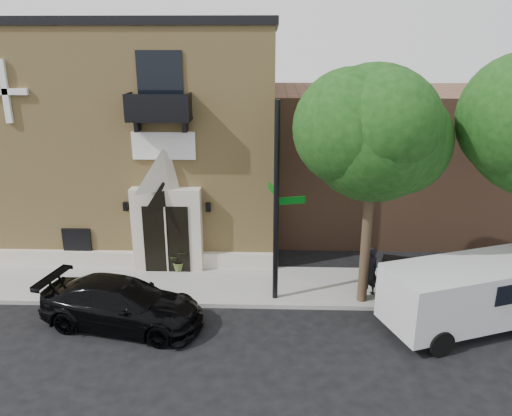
{
  "coord_description": "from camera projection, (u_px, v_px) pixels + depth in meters",
  "views": [
    {
      "loc": [
        2.92,
        -14.72,
        8.41
      ],
      "look_at": [
        2.37,
        2.0,
        2.88
      ],
      "focal_mm": 35.0,
      "sensor_mm": 36.0,
      "label": 1
    }
  ],
  "objects": [
    {
      "name": "church",
      "position": [
        144.0,
        130.0,
        22.88
      ],
      "size": [
        12.2,
        11.01,
        9.3
      ],
      "color": "tan",
      "rests_on": "ground"
    },
    {
      "name": "ground",
      "position": [
        183.0,
        308.0,
        16.7
      ],
      "size": [
        120.0,
        120.0,
        0.0
      ],
      "primitive_type": "plane",
      "color": "black",
      "rests_on": "ground"
    },
    {
      "name": "sidewalk",
      "position": [
        218.0,
        285.0,
        18.07
      ],
      "size": [
        42.0,
        3.0,
        0.15
      ],
      "primitive_type": "cube",
      "color": "gray",
      "rests_on": "ground"
    },
    {
      "name": "dumpster",
      "position": [
        408.0,
        280.0,
        16.97
      ],
      "size": [
        2.1,
        1.57,
        1.22
      ],
      "rotation": [
        0.0,
        0.0,
        -0.31
      ],
      "color": "#103A1F",
      "rests_on": "sidewalk"
    },
    {
      "name": "cargo_van",
      "position": [
        474.0,
        293.0,
        15.2
      ],
      "size": [
        5.57,
        3.7,
        2.12
      ],
      "rotation": [
        0.0,
        0.0,
        0.35
      ],
      "color": "silver",
      "rests_on": "ground"
    },
    {
      "name": "neighbour_building",
      "position": [
        462.0,
        158.0,
        23.86
      ],
      "size": [
        18.0,
        8.0,
        6.4
      ],
      "primitive_type": "cube",
      "color": "brown",
      "rests_on": "ground"
    },
    {
      "name": "black_sedan",
      "position": [
        122.0,
        304.0,
        15.45
      ],
      "size": [
        5.44,
        3.1,
        1.49
      ],
      "primitive_type": "imported",
      "rotation": [
        0.0,
        0.0,
        1.36
      ],
      "color": "black",
      "rests_on": "ground"
    },
    {
      "name": "fire_hydrant",
      "position": [
        395.0,
        294.0,
        16.5
      ],
      "size": [
        0.43,
        0.35,
        0.76
      ],
      "color": "#AF3118",
      "rests_on": "sidewalk"
    },
    {
      "name": "street_tree_left",
      "position": [
        376.0,
        132.0,
        15.0
      ],
      "size": [
        4.97,
        4.38,
        7.77
      ],
      "color": "#38281C",
      "rests_on": "sidewalk"
    },
    {
      "name": "planter",
      "position": [
        179.0,
        260.0,
        19.0
      ],
      "size": [
        0.88,
        0.81,
        0.81
      ],
      "primitive_type": "imported",
      "rotation": [
        0.0,
        0.0,
        0.28
      ],
      "color": "#526830",
      "rests_on": "sidewalk"
    },
    {
      "name": "pedestrian_near",
      "position": [
        370.0,
        272.0,
        16.96
      ],
      "size": [
        0.76,
        0.67,
        1.76
      ],
      "primitive_type": "imported",
      "rotation": [
        0.0,
        0.0,
        3.61
      ],
      "color": "black",
      "rests_on": "sidewalk"
    },
    {
      "name": "street_sign",
      "position": [
        277.0,
        204.0,
        16.03
      ],
      "size": [
        1.21,
        1.03,
        6.66
      ],
      "rotation": [
        0.0,
        0.0,
        0.26
      ],
      "color": "black",
      "rests_on": "sidewalk"
    }
  ]
}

